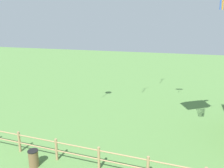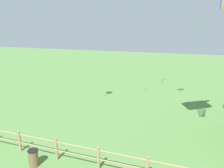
% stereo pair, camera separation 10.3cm
% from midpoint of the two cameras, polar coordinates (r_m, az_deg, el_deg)
% --- Properties ---
extents(wooden_fence, '(19.77, 0.14, 1.24)m').
position_cam_midpoint_polar(wooden_fence, '(11.47, -3.74, -18.43)').
color(wooden_fence, '#9E7F56').
rests_on(wooden_fence, ground_plane).
extents(trash_bin, '(0.53, 0.53, 0.91)m').
position_cam_midpoint_polar(trash_bin, '(12.47, -20.05, -17.79)').
color(trash_bin, brown).
rests_on(trash_bin, ground_plane).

